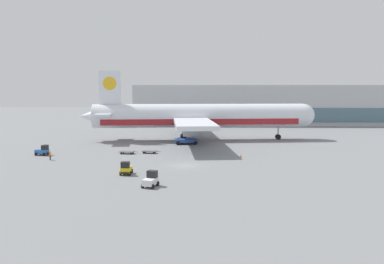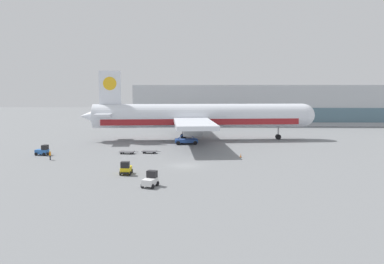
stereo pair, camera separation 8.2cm
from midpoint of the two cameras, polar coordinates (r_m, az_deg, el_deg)
ground_plane at (r=62.13m, az=-0.96°, el=-5.14°), size 400.00×400.00×0.00m
terminal_building at (r=138.62m, az=10.37°, el=4.11°), size 90.00×18.20×14.00m
airplane_main at (r=92.25m, az=0.80°, el=2.34°), size 58.02×48.57×17.00m
scissor_lift_loader at (r=86.12m, az=-0.84°, el=-0.54°), size 5.48×3.84×5.14m
baggage_tug_foreground at (r=77.14m, az=-21.75°, el=-2.66°), size 2.62×1.93×2.00m
baggage_tug_mid at (r=49.18m, az=-6.29°, el=-7.26°), size 2.20×2.74×2.00m
baggage_tug_far at (r=56.54m, az=-10.00°, el=-5.51°), size 1.68×2.48×2.00m
baggage_dolly_lead at (r=74.37m, az=-9.84°, el=-3.00°), size 3.77×1.83×0.48m
baggage_dolly_second at (r=74.40m, az=-6.47°, el=-2.94°), size 3.77×1.83×0.48m
ground_crew_near at (r=71.48m, az=-20.79°, el=-3.23°), size 0.25×0.57×1.68m
traffic_cone_near at (r=70.02m, az=7.47°, el=-3.56°), size 0.40×0.40×0.77m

